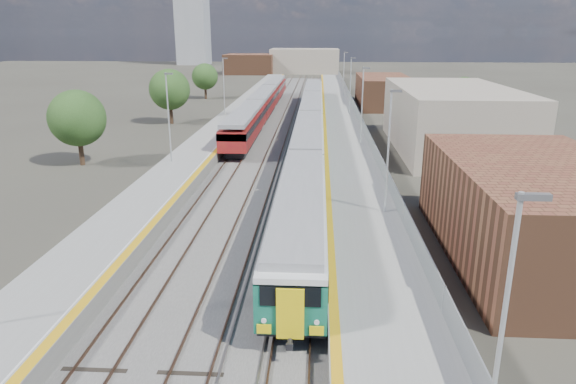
{
  "coord_description": "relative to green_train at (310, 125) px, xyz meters",
  "views": [
    {
      "loc": [
        2.39,
        -8.34,
        11.66
      ],
      "look_at": [
        0.59,
        21.94,
        2.2
      ],
      "focal_mm": 32.0,
      "sensor_mm": 36.0,
      "label": 1
    }
  ],
  "objects": [
    {
      "name": "tree_a",
      "position": [
        -20.69,
        -10.33,
        2.16
      ],
      "size": [
        5.05,
        5.05,
        6.84
      ],
      "color": "#382619",
      "rests_on": "ground"
    },
    {
      "name": "platform_right",
      "position": [
        3.78,
        5.92,
        -1.61
      ],
      "size": [
        4.7,
        155.0,
        8.52
      ],
      "color": "slate",
      "rests_on": "ground"
    },
    {
      "name": "tree_b",
      "position": [
        -18.63,
        12.05,
        2.37
      ],
      "size": [
        5.29,
        5.29,
        7.17
      ],
      "color": "#382619",
      "rests_on": "ground"
    },
    {
      "name": "tree_d",
      "position": [
        22.64,
        24.71,
        1.21
      ],
      "size": [
        3.94,
        3.94,
        5.35
      ],
      "color": "#382619",
      "rests_on": "ground"
    },
    {
      "name": "tracks",
      "position": [
        -3.15,
        7.61,
        -2.04
      ],
      "size": [
        8.96,
        160.0,
        0.17
      ],
      "color": "#4C3323",
      "rests_on": "ground"
    },
    {
      "name": "ballast_bed",
      "position": [
        -3.75,
        5.93,
        -2.12
      ],
      "size": [
        10.5,
        155.0,
        0.06
      ],
      "primitive_type": "cube",
      "color": "#565451",
      "rests_on": "ground"
    },
    {
      "name": "buildings",
      "position": [
        -19.62,
        92.03,
        8.56
      ],
      "size": [
        72.0,
        185.5,
        40.0
      ],
      "color": "brown",
      "rests_on": "ground"
    },
    {
      "name": "platform_left",
      "position": [
        -10.55,
        5.92,
        -1.63
      ],
      "size": [
        4.3,
        155.0,
        8.52
      ],
      "color": "slate",
      "rests_on": "ground"
    },
    {
      "name": "ground",
      "position": [
        -1.5,
        3.43,
        -2.15
      ],
      "size": [
        320.0,
        320.0,
        0.0
      ],
      "primitive_type": "plane",
      "color": "#47443A",
      "rests_on": "ground"
    },
    {
      "name": "green_train",
      "position": [
        0.0,
        0.0,
        0.0
      ],
      "size": [
        2.77,
        77.14,
        3.05
      ],
      "color": "black",
      "rests_on": "ground"
    },
    {
      "name": "red_train",
      "position": [
        -7.0,
        18.97,
        -0.06
      ],
      "size": [
        2.79,
        56.64,
        3.52
      ],
      "color": "black",
      "rests_on": "ground"
    },
    {
      "name": "tree_c",
      "position": [
        -19.81,
        38.98,
        1.85
      ],
      "size": [
        4.69,
        4.69,
        6.36
      ],
      "color": "#382619",
      "rests_on": "ground"
    }
  ]
}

